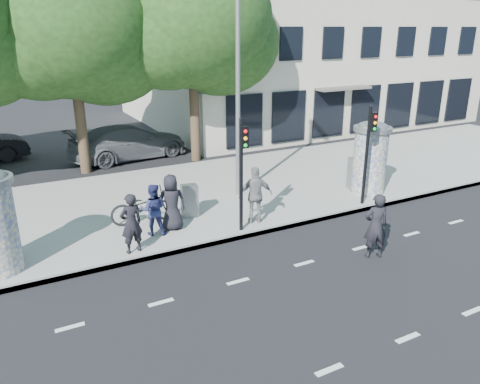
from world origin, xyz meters
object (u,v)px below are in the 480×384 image
ped_b (131,223)px  ped_c (153,210)px  street_lamp (239,64)px  ped_a (172,202)px  ad_column_right (370,156)px  car_right (129,142)px  man_road (376,226)px  traffic_pole_far (368,146)px  ped_e (256,195)px  cabinet_left (190,201)px  traffic_pole_near (242,164)px  bicycle (145,206)px  cabinet_right (356,173)px

ped_b → ped_c: 1.24m
street_lamp → ped_a: street_lamp is taller
ad_column_right → car_right: 11.36m
street_lamp → man_road: size_ratio=4.38×
traffic_pole_far → ped_e: 4.30m
man_road → cabinet_left: man_road is taller
traffic_pole_near → bicycle: (-2.40, 1.93, -1.53)m
ped_e → bicycle: ped_e is taller
ad_column_right → street_lamp: street_lamp is taller
ped_a → car_right: (1.22, 9.18, -0.20)m
street_lamp → cabinet_right: size_ratio=6.61×
street_lamp → ped_c: size_ratio=5.14×
ped_a → ped_c: 0.62m
ped_b → ped_e: (3.98, 0.22, 0.06)m
street_lamp → ped_e: (-0.72, -2.48, -3.74)m
street_lamp → cabinet_right: (4.28, -1.42, -4.04)m
car_right → cabinet_left: bearing=168.8°
traffic_pole_near → man_road: 4.08m
ped_c → cabinet_left: (1.47, 0.81, -0.25)m
ped_c → street_lamp: bearing=-131.8°
man_road → cabinet_right: (3.17, 4.36, -0.16)m
bicycle → car_right: 8.53m
street_lamp → cabinet_right: bearing=-18.4°
man_road → bicycle: bearing=-25.2°
ped_a → bicycle: (-0.59, 0.85, -0.31)m
traffic_pole_near → ped_c: (-2.41, 1.00, -1.30)m
street_lamp → car_right: 8.66m
ped_a → cabinet_left: size_ratio=1.62×
traffic_pole_far → car_right: 11.69m
man_road → car_right: 13.57m
traffic_pole_near → bicycle: 3.44m
ad_column_right → ped_a: bearing=178.6°
ped_a → traffic_pole_far: bearing=178.3°
ped_e → bicycle: 3.48m
traffic_pole_far → ped_b: bearing=179.0°
ped_e → cabinet_right: bearing=-150.4°
man_road → cabinet_right: size_ratio=1.51×
ped_a → cabinet_left: ped_a is taller
street_lamp → ped_a: size_ratio=4.65×
ped_b → cabinet_right: size_ratio=1.39×
street_lamp → man_road: bearing=-79.2°
ad_column_right → cabinet_left: 6.86m
cabinet_left → ad_column_right: bearing=-1.0°
street_lamp → ped_c: 5.73m
man_road → car_right: bearing=-57.2°
man_road → bicycle: (-4.91, 4.88, -0.21)m
ped_a → ped_c: ped_a is taller
street_lamp → traffic_pole_near: bearing=-116.2°
man_road → bicycle: man_road is taller
traffic_pole_near → cabinet_left: size_ratio=3.20×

